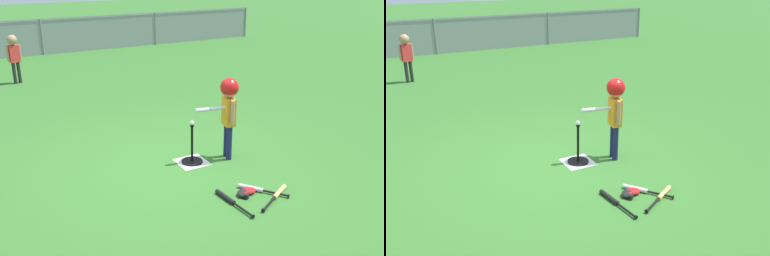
% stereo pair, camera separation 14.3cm
% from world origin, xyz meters
% --- Properties ---
extents(ground_plane, '(60.00, 60.00, 0.00)m').
position_xyz_m(ground_plane, '(0.00, 0.00, 0.00)').
color(ground_plane, '#336B28').
extents(home_plate, '(0.44, 0.44, 0.01)m').
position_xyz_m(home_plate, '(0.35, -0.06, 0.00)').
color(home_plate, white).
rests_on(home_plate, ground_plane).
extents(batting_tee, '(0.32, 0.32, 0.60)m').
position_xyz_m(batting_tee, '(0.35, -0.06, 0.09)').
color(batting_tee, black).
rests_on(batting_tee, ground_plane).
extents(baseball_on_tee, '(0.07, 0.07, 0.07)m').
position_xyz_m(baseball_on_tee, '(0.35, -0.06, 0.63)').
color(baseball_on_tee, white).
rests_on(baseball_on_tee, batting_tee).
extents(batter_child, '(0.64, 0.35, 1.26)m').
position_xyz_m(batter_child, '(0.90, -0.17, 0.89)').
color(batter_child, '#191E4C').
rests_on(batter_child, ground_plane).
extents(fielder_near_left, '(0.35, 0.24, 1.19)m').
position_xyz_m(fielder_near_left, '(-1.27, 6.04, 0.77)').
color(fielder_near_left, '#262626').
rests_on(fielder_near_left, ground_plane).
extents(spare_bat_silver, '(0.45, 0.58, 0.06)m').
position_xyz_m(spare_bat_silver, '(0.66, -1.23, 0.03)').
color(spare_bat_silver, silver).
rests_on(spare_bat_silver, ground_plane).
extents(spare_bat_wood, '(0.65, 0.40, 0.06)m').
position_xyz_m(spare_bat_wood, '(0.82, -1.47, 0.03)').
color(spare_bat_wood, '#DBB266').
rests_on(spare_bat_wood, ground_plane).
extents(spare_bat_black, '(0.11, 0.73, 0.06)m').
position_xyz_m(spare_bat_black, '(0.21, -1.28, 0.03)').
color(spare_bat_black, black).
rests_on(spare_bat_black, ground_plane).
extents(glove_by_plate, '(0.27, 0.25, 0.07)m').
position_xyz_m(glove_by_plate, '(0.46, -1.25, 0.04)').
color(glove_by_plate, black).
rests_on(glove_by_plate, ground_plane).
extents(glove_near_bats, '(0.23, 0.18, 0.07)m').
position_xyz_m(glove_near_bats, '(0.53, -1.23, 0.04)').
color(glove_near_bats, '#B21919').
rests_on(glove_near_bats, ground_plane).
extents(outfield_fence, '(16.06, 0.06, 1.15)m').
position_xyz_m(outfield_fence, '(0.00, 9.42, 0.62)').
color(outfield_fence, slate).
rests_on(outfield_fence, ground_plane).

